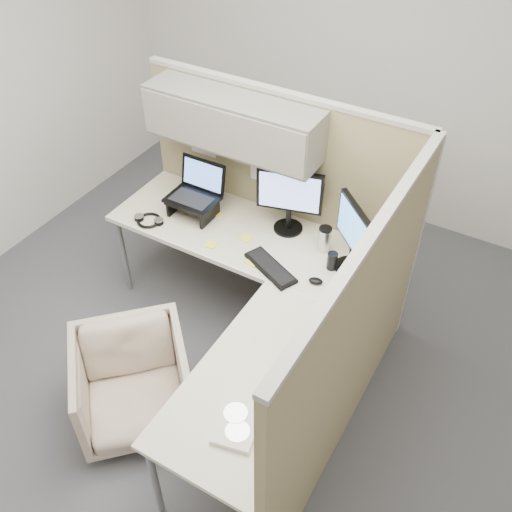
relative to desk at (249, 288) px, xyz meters
The scene contains 20 objects.
ground 0.71m from the desk, 134.71° to the right, with size 4.50×4.50×0.00m, color #44444A.
partition_back 0.88m from the desk, 115.90° to the left, with size 2.00×0.36×1.63m.
partition_right 0.81m from the desk, 13.96° to the right, with size 0.07×2.03×1.63m.
desk is the anchor object (origin of this frame).
office_chair 0.90m from the desk, 117.76° to the right, with size 0.66×0.62×0.68m, color beige.
monitor_left 0.68m from the desk, 94.23° to the left, with size 0.43×0.20×0.47m.
monitor_right 0.72m from the desk, 42.82° to the left, with size 0.34×0.33×0.47m.
laptop_station 0.84m from the desk, 148.00° to the left, with size 0.35×0.30×0.37m.
keyboard 0.19m from the desk, 74.27° to the left, with size 0.40×0.13×0.02m, color black.
mouse 0.41m from the desk, 31.01° to the left, with size 0.09×0.06×0.03m, color black.
travel_mug 0.59m from the desk, 63.34° to the left, with size 0.09×0.09×0.18m.
soda_can_green 0.58m from the desk, 16.08° to the left, with size 0.07×0.07×0.12m, color #B21E1E.
soda_can_silver 0.55m from the desk, 45.38° to the left, with size 0.07×0.07×0.12m, color black.
sticky_note_b 0.20m from the desk, 115.06° to the left, with size 0.08×0.08×0.01m, color #FAF741.
sticky_note_d 0.44m from the desk, 123.85° to the left, with size 0.08×0.08×0.01m, color #FAF741.
sticky_note_a 0.45m from the desk, 155.31° to the left, with size 0.08×0.08×0.01m, color #FAF741.
sticky_note_c 0.75m from the desk, 139.14° to the left, with size 0.08×0.08×0.01m, color #FAF741.
headphones 0.94m from the desk, 168.98° to the left, with size 0.21×0.20×0.03m.
paper_stack 1.00m from the desk, 62.67° to the right, with size 0.24×0.28×0.03m.
desk_clock 0.69m from the desk, 43.35° to the right, with size 0.06×0.08×0.08m.
Camera 1 is at (1.42, -2.03, 3.18)m, focal length 40.00 mm.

